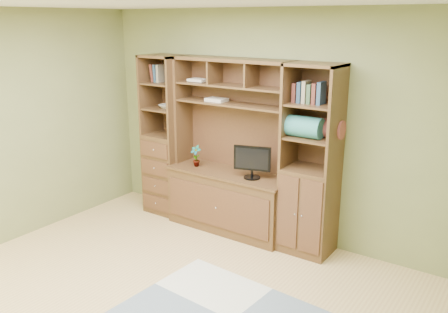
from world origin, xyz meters
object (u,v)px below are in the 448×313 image
Objects in this scene: left_tower at (166,136)px; right_tower at (311,162)px; center_hutch at (228,148)px; monitor at (252,156)px.

left_tower and right_tower have the same top height.
right_tower is at bearing 2.23° from center_hutch.
right_tower is at bearing -11.27° from monitor.
monitor is (0.35, -0.03, -0.04)m from center_hutch.
left_tower reaches higher than monitor.
right_tower reaches higher than monitor.
left_tower is 3.94× the size of monitor.
right_tower is (1.02, 0.04, 0.00)m from center_hutch.
center_hutch is at bearing -2.29° from left_tower.
center_hutch is 3.94× the size of monitor.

